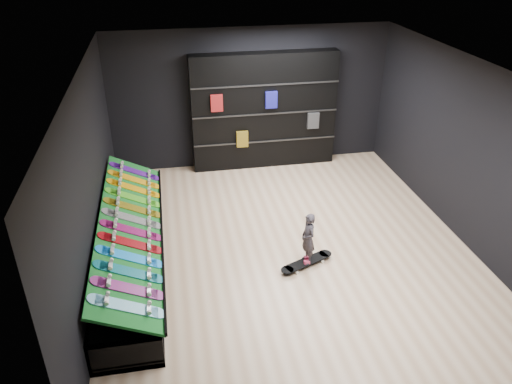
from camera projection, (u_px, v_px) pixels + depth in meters
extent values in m
cube|color=beige|center=(287.00, 247.00, 8.44)|extent=(6.00, 7.00, 0.01)
cube|color=white|center=(294.00, 71.00, 7.01)|extent=(6.00, 7.00, 0.01)
cube|color=black|center=(250.00, 98.00, 10.75)|extent=(6.00, 0.02, 3.00)
cube|color=black|center=(381.00, 324.00, 4.70)|extent=(6.00, 0.02, 3.00)
cube|color=black|center=(90.00, 183.00, 7.23)|extent=(0.02, 7.00, 3.00)
cube|color=black|center=(467.00, 152.00, 8.21)|extent=(0.02, 7.00, 3.00)
cube|color=#0D5619|center=(131.00, 226.00, 7.69)|extent=(0.92, 4.50, 0.46)
cube|color=black|center=(264.00, 111.00, 10.76)|extent=(3.13, 0.37, 2.51)
imported|color=black|center=(308.00, 248.00, 7.81)|extent=(0.16, 0.21, 0.51)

